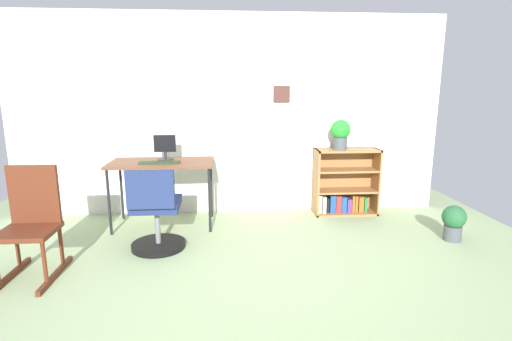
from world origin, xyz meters
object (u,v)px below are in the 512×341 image
object	(u,v)px
monitor	(165,148)
potted_plant_on_shelf	(341,133)
bookshelf_low	(344,185)
rocking_chair	(31,222)
office_chair	(156,216)
keyboard	(160,163)
potted_plant_floor	(454,221)
desk	(162,166)

from	to	relation	value
monitor	potted_plant_on_shelf	size ratio (longest dim) A/B	0.79
potted_plant_on_shelf	bookshelf_low	bearing A→B (deg)	29.87
monitor	rocking_chair	distance (m)	1.58
office_chair	rocking_chair	bearing A→B (deg)	-156.26
keyboard	rocking_chair	world-z (taller)	rocking_chair
monitor	keyboard	bearing A→B (deg)	-99.72
monitor	potted_plant_floor	world-z (taller)	monitor
bookshelf_low	potted_plant_on_shelf	distance (m)	0.67
office_chair	potted_plant_floor	size ratio (longest dim) A/B	2.25
desk	potted_plant_on_shelf	bearing A→B (deg)	6.73
rocking_chair	potted_plant_on_shelf	distance (m)	3.30
office_chair	rocking_chair	size ratio (longest dim) A/B	0.90
desk	keyboard	bearing A→B (deg)	-92.75
office_chair	rocking_chair	xyz separation A→B (m)	(-0.93, -0.41, 0.11)
rocking_chair	potted_plant_floor	bearing A→B (deg)	6.34
desk	potted_plant_on_shelf	xyz separation A→B (m)	(2.07, 0.24, 0.32)
rocking_chair	bookshelf_low	xyz separation A→B (m)	(3.05, 1.41, -0.11)
keyboard	bookshelf_low	size ratio (longest dim) A/B	0.53
keyboard	rocking_chair	distance (m)	1.38
office_chair	bookshelf_low	world-z (taller)	office_chair
keyboard	potted_plant_floor	size ratio (longest dim) A/B	1.17
office_chair	rocking_chair	distance (m)	1.02
desk	office_chair	world-z (taller)	office_chair
office_chair	potted_plant_floor	distance (m)	2.97
monitor	potted_plant_on_shelf	distance (m)	2.05
office_chair	desk	bearing A→B (deg)	92.82
keyboard	rocking_chair	bearing A→B (deg)	-131.48
keyboard	potted_plant_on_shelf	distance (m)	2.12
monitor	bookshelf_low	xyz separation A→B (m)	(2.13, 0.20, -0.53)
keyboard	potted_plant_floor	distance (m)	3.11
potted_plant_on_shelf	monitor	bearing A→B (deg)	-175.73
keyboard	office_chair	bearing A→B (deg)	-86.18
desk	bookshelf_low	bearing A→B (deg)	7.82
rocking_chair	potted_plant_on_shelf	world-z (taller)	potted_plant_on_shelf
desk	keyboard	xyz separation A→B (m)	(-0.01, -0.11, 0.07)
rocking_chair	bookshelf_low	bearing A→B (deg)	24.83
desk	monitor	bearing A→B (deg)	72.42
desk	potted_plant_floor	xyz separation A→B (m)	(3.00, -0.68, -0.48)
bookshelf_low	keyboard	bearing A→B (deg)	-169.40
office_chair	bookshelf_low	distance (m)	2.35
desk	bookshelf_low	world-z (taller)	bookshelf_low
rocking_chair	monitor	bearing A→B (deg)	52.55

